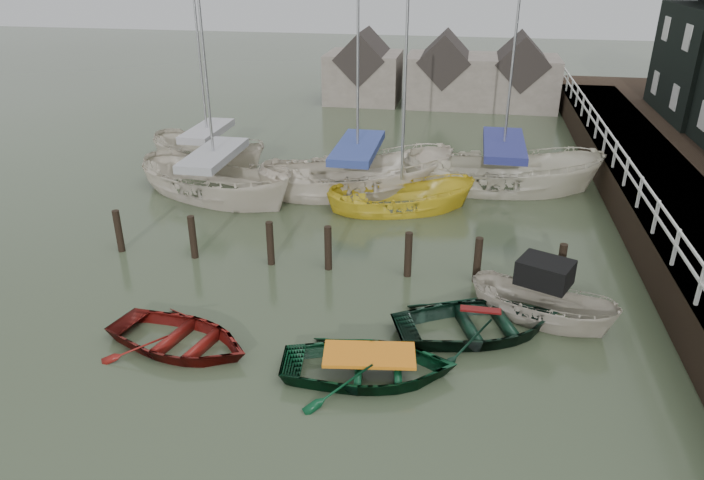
% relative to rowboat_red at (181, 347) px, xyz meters
% --- Properties ---
extents(ground, '(120.00, 120.00, 0.00)m').
position_rel_rowboat_red_xyz_m(ground, '(3.86, 1.69, 0.00)').
color(ground, '#2F3823').
rests_on(ground, ground).
extents(pier, '(3.04, 32.00, 2.70)m').
position_rel_rowboat_red_xyz_m(pier, '(13.34, 11.69, 0.71)').
color(pier, black).
rests_on(pier, ground).
extents(mooring_pilings, '(13.72, 0.22, 1.80)m').
position_rel_rowboat_red_xyz_m(mooring_pilings, '(2.75, 4.69, 0.50)').
color(mooring_pilings, black).
rests_on(mooring_pilings, ground).
extents(far_sheds, '(14.00, 4.08, 4.39)m').
position_rel_rowboat_red_xyz_m(far_sheds, '(4.70, 27.69, 1.86)').
color(far_sheds, '#665B51').
rests_on(far_sheds, ground).
extents(rowboat_red, '(4.29, 3.50, 0.78)m').
position_rel_rowboat_red_xyz_m(rowboat_red, '(0.00, 0.00, 0.00)').
color(rowboat_red, '#61110D').
rests_on(rowboat_red, ground).
extents(rowboat_green, '(4.33, 3.36, 0.82)m').
position_rel_rowboat_red_xyz_m(rowboat_green, '(4.70, -0.27, 0.00)').
color(rowboat_green, black).
rests_on(rowboat_green, ground).
extents(rowboat_dkgreen, '(5.08, 4.34, 0.89)m').
position_rel_rowboat_red_xyz_m(rowboat_dkgreen, '(7.15, 1.94, 0.00)').
color(rowboat_dkgreen, black).
rests_on(rowboat_dkgreen, ground).
extents(motorboat, '(4.16, 2.95, 2.33)m').
position_rel_rowboat_red_xyz_m(motorboat, '(8.73, 2.98, 0.11)').
color(motorboat, '#B9AF9E').
rests_on(motorboat, ground).
extents(sailboat_a, '(7.77, 5.20, 11.80)m').
position_rel_rowboat_red_xyz_m(sailboat_a, '(-2.98, 9.96, 0.06)').
color(sailboat_a, beige).
rests_on(sailboat_a, ground).
extents(sailboat_b, '(8.37, 5.60, 12.35)m').
position_rel_rowboat_red_xyz_m(sailboat_b, '(2.34, 11.52, 0.06)').
color(sailboat_b, beige).
rests_on(sailboat_b, ground).
extents(sailboat_c, '(5.89, 3.62, 10.05)m').
position_rel_rowboat_red_xyz_m(sailboat_c, '(4.27, 9.87, 0.02)').
color(sailboat_c, gold).
rests_on(sailboat_c, ground).
extents(sailboat_d, '(8.08, 3.50, 12.62)m').
position_rel_rowboat_red_xyz_m(sailboat_d, '(7.97, 12.89, 0.06)').
color(sailboat_d, beige).
rests_on(sailboat_d, ground).
extents(sailboat_e, '(6.89, 4.76, 10.39)m').
position_rel_rowboat_red_xyz_m(sailboat_e, '(-4.85, 13.82, 0.06)').
color(sailboat_e, beige).
rests_on(sailboat_e, ground).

